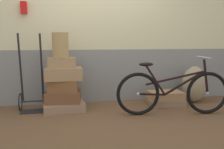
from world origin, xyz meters
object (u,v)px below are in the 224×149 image
(suitcase_4, at_px, (61,63))
(bicycle, at_px, (173,92))
(suitcase_0, at_px, (64,106))
(burlap_sack, at_px, (194,84))
(wicker_basket, at_px, (60,45))
(luggage_trolley, at_px, (32,93))
(suitcase_1, at_px, (63,97))
(suitcase_3, at_px, (64,74))
(suitcase_6, at_px, (165,95))
(suitcase_5, at_px, (165,102))
(suitcase_2, at_px, (63,86))

(suitcase_4, distance_m, bicycle, 1.83)
(suitcase_0, xyz_separation_m, burlap_sack, (2.39, 0.12, 0.27))
(burlap_sack, xyz_separation_m, bicycle, (-0.73, -0.64, 0.02))
(suitcase_0, bearing_deg, wicker_basket, 146.36)
(burlap_sack, distance_m, bicycle, 0.97)
(burlap_sack, bearing_deg, luggage_trolley, -179.84)
(wicker_basket, bearing_deg, suitcase_1, 25.12)
(suitcase_1, height_order, burlap_sack, burlap_sack)
(luggage_trolley, bearing_deg, burlap_sack, 0.16)
(suitcase_0, height_order, bicycle, bicycle)
(suitcase_3, height_order, bicycle, bicycle)
(suitcase_0, xyz_separation_m, suitcase_6, (1.78, -0.00, 0.11))
(suitcase_6, bearing_deg, wicker_basket, 178.16)
(suitcase_0, distance_m, bicycle, 1.77)
(suitcase_4, height_order, luggage_trolley, luggage_trolley)
(suitcase_6, bearing_deg, burlap_sack, 9.69)
(luggage_trolley, bearing_deg, suitcase_5, -2.10)
(suitcase_5, xyz_separation_m, bicycle, (-0.13, -0.55, 0.30))
(suitcase_1, relative_size, suitcase_5, 0.89)
(suitcase_3, height_order, wicker_basket, wicker_basket)
(suitcase_2, height_order, burlap_sack, burlap_sack)
(bicycle, bearing_deg, suitcase_0, 162.45)
(suitcase_0, height_order, suitcase_3, suitcase_3)
(luggage_trolley, bearing_deg, suitcase_3, -9.39)
(wicker_basket, xyz_separation_m, bicycle, (1.69, -0.54, -0.72))
(suitcase_2, distance_m, luggage_trolley, 0.53)
(suitcase_0, relative_size, suitcase_1, 1.18)
(luggage_trolley, xyz_separation_m, burlap_sack, (2.90, 0.01, 0.05))
(bicycle, bearing_deg, suitcase_4, 161.37)
(suitcase_3, distance_m, suitcase_6, 1.82)
(suitcase_1, height_order, suitcase_3, suitcase_3)
(suitcase_2, relative_size, wicker_basket, 1.19)
(bicycle, bearing_deg, suitcase_6, 77.66)
(suitcase_4, distance_m, luggage_trolley, 0.70)
(wicker_basket, relative_size, bicycle, 0.23)
(suitcase_1, bearing_deg, wicker_basket, -148.59)
(suitcase_0, bearing_deg, burlap_sack, -2.83)
(suitcase_0, relative_size, suitcase_6, 1.12)
(suitcase_3, bearing_deg, suitcase_2, -137.40)
(suitcase_2, relative_size, suitcase_3, 0.81)
(suitcase_3, bearing_deg, suitcase_0, -103.76)
(suitcase_4, xyz_separation_m, suitcase_5, (1.81, -0.02, -0.74))
(burlap_sack, bearing_deg, bicycle, -138.65)
(wicker_basket, bearing_deg, suitcase_2, -15.10)
(luggage_trolley, relative_size, bicycle, 0.72)
(suitcase_1, xyz_separation_m, suitcase_4, (-0.01, 0.02, 0.56))
(suitcase_6, height_order, luggage_trolley, luggage_trolley)
(suitcase_2, bearing_deg, suitcase_0, -46.24)
(wicker_basket, distance_m, bicycle, 1.92)
(suitcase_4, relative_size, suitcase_5, 0.71)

